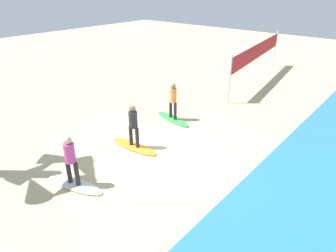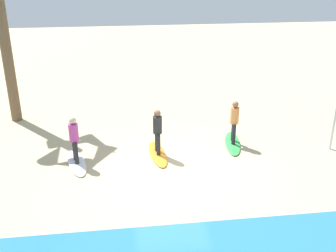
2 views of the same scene
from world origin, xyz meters
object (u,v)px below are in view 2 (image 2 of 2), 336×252
Objects in this scene: surfboard_green at (233,143)px; surfer_white at (74,136)px; surfer_green at (234,119)px; surfer_orange at (157,128)px; surfboard_white at (77,162)px; surfboard_orange at (158,154)px.

surfer_white is at bearing -70.65° from surfboard_green.
surfer_green and surfer_orange have the same top height.
surfer_white is at bearing 166.64° from surfboard_white.
surfer_white reaches higher than surfboard_orange.
surfer_green is 1.00× the size of surfer_orange.
surfboard_green is 1.00× the size of surfboard_white.
surfer_orange is 1.00× the size of surfer_white.
surfboard_green is 5.81m from surfboard_white.
surfboard_orange is at bearing 82.34° from surfboard_white.
surfer_green is at bearing 84.49° from surfboard_white.
surfer_orange is at bearing 82.34° from surfboard_white.
surfer_orange is (2.92, 0.51, 0.00)m from surfer_green.
surfboard_green is 1.28× the size of surfer_white.
surfboard_orange is at bearing -174.30° from surfer_white.
surfboard_green and surfboard_white have the same top height.
surfer_orange and surfer_white have the same top height.
surfer_green is 0.78× the size of surfboard_white.
surfboard_green is 2.96m from surfboard_orange.
surfboard_green is 1.28× the size of surfer_orange.
surfer_orange is at bearing -68.57° from surfboard_green.
surfer_orange is (2.92, 0.51, 0.99)m from surfboard_green.
surfboard_white is at bearing 5.70° from surfer_orange.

